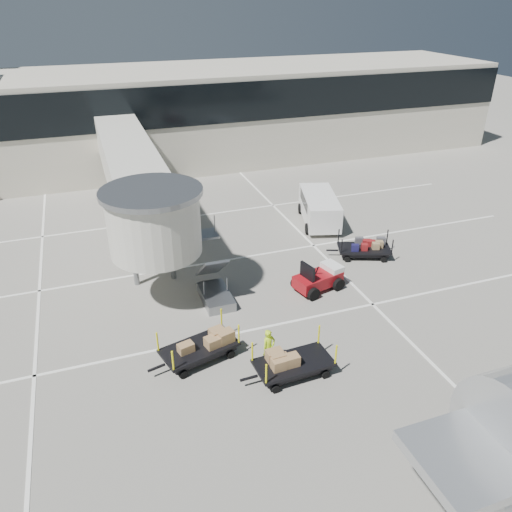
% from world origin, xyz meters
% --- Properties ---
extents(ground, '(140.00, 140.00, 0.00)m').
position_xyz_m(ground, '(0.00, 0.00, 0.00)').
color(ground, '#9F9A8E').
rests_on(ground, ground).
extents(lane_markings, '(40.00, 30.00, 0.02)m').
position_xyz_m(lane_markings, '(-0.67, 9.33, 0.01)').
color(lane_markings, white).
rests_on(lane_markings, ground).
extents(terminal, '(64.00, 12.11, 15.20)m').
position_xyz_m(terminal, '(-0.35, 29.94, 4.11)').
color(terminal, beige).
rests_on(terminal, ground).
extents(jet_bridge, '(5.70, 20.40, 6.03)m').
position_xyz_m(jet_bridge, '(-3.97, 12.26, 4.28)').
color(jet_bridge, beige).
rests_on(jet_bridge, ground).
extents(baggage_tug, '(2.83, 2.20, 1.71)m').
position_xyz_m(baggage_tug, '(4.07, 4.31, 0.62)').
color(baggage_tug, maroon).
rests_on(baggage_tug, ground).
extents(suitcase_cart, '(3.80, 2.49, 1.47)m').
position_xyz_m(suitcase_cart, '(8.26, 6.70, 0.54)').
color(suitcase_cart, black).
rests_on(suitcase_cart, ground).
extents(box_cart_near, '(3.98, 1.75, 1.54)m').
position_xyz_m(box_cart_near, '(0.18, -1.40, 0.55)').
color(box_cart_near, black).
rests_on(box_cart_near, ground).
extents(box_cart_far, '(4.07, 2.39, 1.56)m').
position_xyz_m(box_cart_far, '(-3.22, 0.82, 0.59)').
color(box_cart_far, black).
rests_on(box_cart_far, ground).
extents(ground_worker, '(0.69, 0.55, 1.67)m').
position_xyz_m(ground_worker, '(-0.57, -0.43, 0.84)').
color(ground_worker, '#B1DE17').
rests_on(ground_worker, ground).
extents(minivan, '(3.44, 5.54, 1.96)m').
position_xyz_m(minivan, '(7.86, 12.23, 1.18)').
color(minivan, white).
rests_on(minivan, ground).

